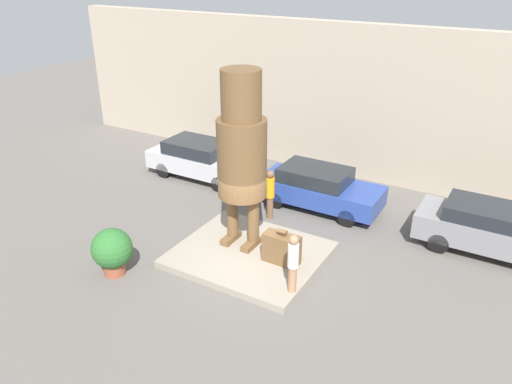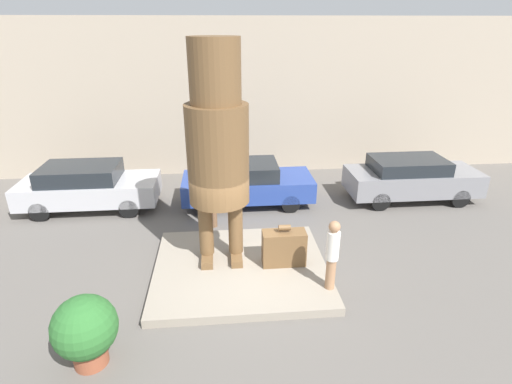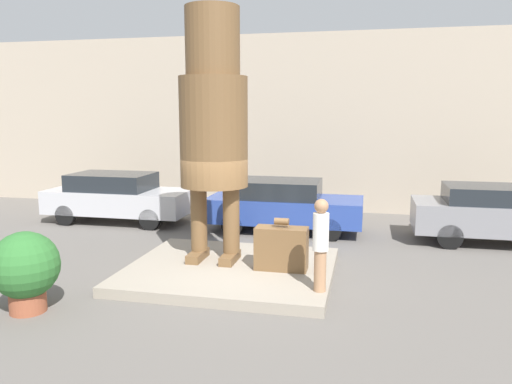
{
  "view_description": "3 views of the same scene",
  "coord_description": "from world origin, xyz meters",
  "px_view_note": "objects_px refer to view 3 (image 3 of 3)",
  "views": [
    {
      "loc": [
        6.8,
        -11.26,
        8.5
      ],
      "look_at": [
        0.36,
        -0.21,
        2.43
      ],
      "focal_mm": 35.0,
      "sensor_mm": 36.0,
      "label": 1
    },
    {
      "loc": [
        -0.39,
        -8.72,
        5.97
      ],
      "look_at": [
        0.38,
        -0.2,
        2.33
      ],
      "focal_mm": 28.0,
      "sensor_mm": 36.0,
      "label": 2
    },
    {
      "loc": [
        2.83,
        -10.09,
        3.53
      ],
      "look_at": [
        0.53,
        0.14,
        1.83
      ],
      "focal_mm": 35.0,
      "sensor_mm": 36.0,
      "label": 3
    }
  ],
  "objects_px": {
    "parked_car_grey": "(501,213)",
    "parked_car_silver": "(118,196)",
    "statue_figure": "(214,116)",
    "worker_hivis": "(231,207)",
    "parked_car_blue": "(283,204)",
    "planter_pot": "(25,268)",
    "tourist": "(321,241)",
    "giant_suitcase": "(281,248)"
  },
  "relations": [
    {
      "from": "planter_pot",
      "to": "tourist",
      "type": "bearing_deg",
      "value": 17.72
    },
    {
      "from": "parked_car_silver",
      "to": "parked_car_grey",
      "type": "xyz_separation_m",
      "value": [
        11.34,
        -0.27,
        0.01
      ]
    },
    {
      "from": "worker_hivis",
      "to": "parked_car_blue",
      "type": "bearing_deg",
      "value": 54.69
    },
    {
      "from": "statue_figure",
      "to": "planter_pot",
      "type": "relative_size",
      "value": 3.78
    },
    {
      "from": "tourist",
      "to": "parked_car_silver",
      "type": "xyz_separation_m",
      "value": [
        -7.01,
        5.48,
        -0.34
      ]
    },
    {
      "from": "parked_car_blue",
      "to": "parked_car_grey",
      "type": "relative_size",
      "value": 0.98
    },
    {
      "from": "parked_car_silver",
      "to": "worker_hivis",
      "type": "bearing_deg",
      "value": -22.14
    },
    {
      "from": "tourist",
      "to": "parked_car_silver",
      "type": "height_order",
      "value": "tourist"
    },
    {
      "from": "parked_car_silver",
      "to": "parked_car_blue",
      "type": "height_order",
      "value": "parked_car_silver"
    },
    {
      "from": "tourist",
      "to": "worker_hivis",
      "type": "bearing_deg",
      "value": 126.31
    },
    {
      "from": "tourist",
      "to": "parked_car_blue",
      "type": "xyz_separation_m",
      "value": [
        -1.6,
        5.36,
        -0.36
      ]
    },
    {
      "from": "statue_figure",
      "to": "parked_car_blue",
      "type": "bearing_deg",
      "value": 76.68
    },
    {
      "from": "giant_suitcase",
      "to": "planter_pot",
      "type": "xyz_separation_m",
      "value": [
        -4.1,
        -2.73,
        0.13
      ]
    },
    {
      "from": "statue_figure",
      "to": "parked_car_grey",
      "type": "height_order",
      "value": "statue_figure"
    },
    {
      "from": "statue_figure",
      "to": "parked_car_blue",
      "type": "relative_size",
      "value": 1.22
    },
    {
      "from": "tourist",
      "to": "worker_hivis",
      "type": "distance_m",
      "value": 4.65
    },
    {
      "from": "parked_car_grey",
      "to": "giant_suitcase",
      "type": "bearing_deg",
      "value": -142.11
    },
    {
      "from": "parked_car_silver",
      "to": "tourist",
      "type": "bearing_deg",
      "value": -38.0
    },
    {
      "from": "parked_car_grey",
      "to": "planter_pot",
      "type": "xyz_separation_m",
      "value": [
        -9.35,
        -6.82,
        -0.03
      ]
    },
    {
      "from": "parked_car_silver",
      "to": "planter_pot",
      "type": "relative_size",
      "value": 3.14
    },
    {
      "from": "worker_hivis",
      "to": "parked_car_grey",
      "type": "bearing_deg",
      "value": 11.71
    },
    {
      "from": "statue_figure",
      "to": "parked_car_silver",
      "type": "bearing_deg",
      "value": 138.73
    },
    {
      "from": "giant_suitcase",
      "to": "statue_figure",
      "type": "bearing_deg",
      "value": 165.7
    },
    {
      "from": "worker_hivis",
      "to": "parked_car_silver",
      "type": "bearing_deg",
      "value": 157.86
    },
    {
      "from": "statue_figure",
      "to": "tourist",
      "type": "distance_m",
      "value": 3.71
    },
    {
      "from": "statue_figure",
      "to": "parked_car_grey",
      "type": "distance_m",
      "value": 8.19
    },
    {
      "from": "parked_car_blue",
      "to": "parked_car_grey",
      "type": "height_order",
      "value": "parked_car_grey"
    },
    {
      "from": "giant_suitcase",
      "to": "tourist",
      "type": "xyz_separation_m",
      "value": [
        0.92,
        -1.12,
        0.49
      ]
    },
    {
      "from": "tourist",
      "to": "giant_suitcase",
      "type": "bearing_deg",
      "value": 129.37
    },
    {
      "from": "statue_figure",
      "to": "worker_hivis",
      "type": "xyz_separation_m",
      "value": [
        -0.24,
        2.21,
        -2.43
      ]
    },
    {
      "from": "parked_car_blue",
      "to": "statue_figure",
      "type": "bearing_deg",
      "value": -103.32
    },
    {
      "from": "planter_pot",
      "to": "worker_hivis",
      "type": "relative_size",
      "value": 0.8
    },
    {
      "from": "statue_figure",
      "to": "parked_car_silver",
      "type": "relative_size",
      "value": 1.2
    },
    {
      "from": "parked_car_silver",
      "to": "giant_suitcase",
      "type": "bearing_deg",
      "value": -35.56
    },
    {
      "from": "parked_car_silver",
      "to": "statue_figure",
      "type": "bearing_deg",
      "value": -41.27
    },
    {
      "from": "giant_suitcase",
      "to": "planter_pot",
      "type": "distance_m",
      "value": 4.93
    },
    {
      "from": "parked_car_silver",
      "to": "parked_car_blue",
      "type": "bearing_deg",
      "value": -1.2
    },
    {
      "from": "planter_pot",
      "to": "worker_hivis",
      "type": "xyz_separation_m",
      "value": [
        2.28,
        5.35,
        0.19
      ]
    },
    {
      "from": "parked_car_grey",
      "to": "parked_car_silver",
      "type": "bearing_deg",
      "value": 178.66
    },
    {
      "from": "tourist",
      "to": "planter_pot",
      "type": "distance_m",
      "value": 5.29
    },
    {
      "from": "tourist",
      "to": "parked_car_grey",
      "type": "relative_size",
      "value": 0.38
    },
    {
      "from": "parked_car_blue",
      "to": "worker_hivis",
      "type": "distance_m",
      "value": 1.99
    }
  ]
}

